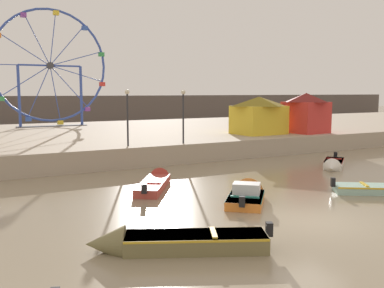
# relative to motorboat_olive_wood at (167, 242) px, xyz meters

# --- Properties ---
(ground_plane) EXTENTS (240.00, 240.00, 0.00)m
(ground_plane) POSITION_rel_motorboat_olive_wood_xyz_m (6.24, 0.27, -0.29)
(ground_plane) COLOR gray
(quay_promenade) EXTENTS (110.00, 25.99, 1.37)m
(quay_promenade) POSITION_rel_motorboat_olive_wood_xyz_m (6.24, 27.33, 0.39)
(quay_promenade) COLOR tan
(quay_promenade) RESTS_ON ground_plane
(distant_town_skyline) EXTENTS (140.00, 3.00, 4.40)m
(distant_town_skyline) POSITION_rel_motorboat_olive_wood_xyz_m (6.24, 54.53, 1.91)
(distant_town_skyline) COLOR #564C47
(distant_town_skyline) RESTS_ON ground_plane
(motorboat_olive_wood) EXTENTS (5.64, 3.48, 1.18)m
(motorboat_olive_wood) POSITION_rel_motorboat_olive_wood_xyz_m (0.00, 0.00, 0.00)
(motorboat_olive_wood) COLOR olive
(motorboat_olive_wood) RESTS_ON ground_plane
(motorboat_white_red_stripe) EXTENTS (3.52, 3.20, 1.10)m
(motorboat_white_red_stripe) POSITION_rel_motorboat_olive_wood_xyz_m (15.87, 8.32, -0.03)
(motorboat_white_red_stripe) COLOR silver
(motorboat_white_red_stripe) RESTS_ON ground_plane
(motorboat_faded_red) EXTENTS (3.93, 5.11, 1.11)m
(motorboat_faded_red) POSITION_rel_motorboat_olive_wood_xyz_m (3.60, 9.04, -0.06)
(motorboat_faded_red) COLOR #B24238
(motorboat_faded_red) RESTS_ON ground_plane
(motorboat_orange_hull) EXTENTS (3.47, 3.69, 1.43)m
(motorboat_orange_hull) POSITION_rel_motorboat_olive_wood_xyz_m (6.01, 4.11, -0.03)
(motorboat_orange_hull) COLOR orange
(motorboat_orange_hull) RESTS_ON ground_plane
(ferris_wheel_blue_frame) EXTENTS (11.81, 1.20, 12.13)m
(ferris_wheel_blue_frame) POSITION_rel_motorboat_olive_wood_xyz_m (3.14, 35.16, 7.17)
(ferris_wheel_blue_frame) COLOR #334CA8
(ferris_wheel_blue_frame) RESTS_ON quay_promenade
(carnival_booth_yellow_awning) EXTENTS (4.64, 3.83, 3.20)m
(carnival_booth_yellow_awning) POSITION_rel_motorboat_olive_wood_xyz_m (17.18, 18.13, 2.74)
(carnival_booth_yellow_awning) COLOR yellow
(carnival_booth_yellow_awning) RESTS_ON quay_promenade
(carnival_booth_red_striped) EXTENTS (3.60, 3.82, 3.51)m
(carnival_booth_red_striped) POSITION_rel_motorboat_olive_wood_xyz_m (21.55, 17.11, 2.90)
(carnival_booth_red_striped) COLOR red
(carnival_booth_red_striped) RESTS_ON quay_promenade
(promenade_lamp_near) EXTENTS (0.32, 0.32, 3.76)m
(promenade_lamp_near) POSITION_rel_motorboat_olive_wood_xyz_m (4.36, 15.44, 3.55)
(promenade_lamp_near) COLOR #2D2D33
(promenade_lamp_near) RESTS_ON quay_promenade
(promenade_lamp_far) EXTENTS (0.32, 0.32, 3.74)m
(promenade_lamp_far) POSITION_rel_motorboat_olive_wood_xyz_m (8.30, 15.02, 3.54)
(promenade_lamp_far) COLOR #2D2D33
(promenade_lamp_far) RESTS_ON quay_promenade
(mooring_buoy_orange) EXTENTS (0.44, 0.44, 0.44)m
(mooring_buoy_orange) POSITION_rel_motorboat_olive_wood_xyz_m (7.57, 6.11, -0.07)
(mooring_buoy_orange) COLOR yellow
(mooring_buoy_orange) RESTS_ON ground_plane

